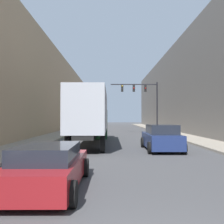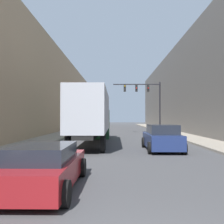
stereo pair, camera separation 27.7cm
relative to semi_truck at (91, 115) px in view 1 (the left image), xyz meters
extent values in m
cube|color=gray|center=(9.21, 13.10, -2.18)|extent=(2.80, 80.00, 0.15)
cube|color=gray|center=(-4.59, 13.10, -2.18)|extent=(2.80, 80.00, 0.15)
cube|color=#66605B|center=(13.61, 13.10, 4.07)|extent=(6.00, 80.00, 12.66)
cube|color=tan|center=(-8.99, 13.10, 3.64)|extent=(6.00, 80.00, 11.79)
cube|color=#B2B7C1|center=(0.00, -1.24, 0.31)|extent=(2.42, 10.00, 2.93)
cube|color=black|center=(0.00, -1.24, -1.31)|extent=(1.21, 10.00, 0.24)
cube|color=#1E512D|center=(0.00, 5.09, -0.84)|extent=(2.42, 2.67, 2.83)
cylinder|color=black|center=(-1.06, -5.04, -1.76)|extent=(0.25, 1.00, 1.00)
cylinder|color=black|center=(1.06, -5.04, -1.76)|extent=(0.25, 1.00, 1.00)
cylinder|color=black|center=(-1.06, -3.84, -1.76)|extent=(0.25, 1.00, 1.00)
cylinder|color=black|center=(1.06, -3.84, -1.76)|extent=(0.25, 1.00, 1.00)
cylinder|color=black|center=(-1.06, 5.09, -1.76)|extent=(0.25, 1.00, 1.00)
cylinder|color=black|center=(1.06, 5.09, -1.76)|extent=(0.25, 1.00, 1.00)
cube|color=maroon|center=(-0.29, -12.44, -1.74)|extent=(1.80, 4.36, 0.69)
cube|color=#1E232D|center=(-0.29, -12.65, -1.17)|extent=(1.58, 2.40, 0.45)
cylinder|color=black|center=(-1.19, -10.96, -1.94)|extent=(0.25, 0.64, 0.64)
cylinder|color=black|center=(0.61, -10.96, -1.94)|extent=(0.25, 0.64, 0.64)
cylinder|color=black|center=(0.61, -14.02, -1.94)|extent=(0.25, 0.64, 0.64)
cube|color=navy|center=(4.77, -3.92, -1.63)|extent=(1.93, 4.44, 0.86)
cube|color=#1E232D|center=(4.77, -4.14, -0.90)|extent=(1.70, 2.44, 0.59)
cylinder|color=black|center=(3.81, -2.40, -1.90)|extent=(0.25, 0.70, 0.70)
cylinder|color=black|center=(5.74, -2.40, -1.90)|extent=(0.25, 0.70, 0.70)
cylinder|color=black|center=(3.81, -5.54, -1.90)|extent=(0.25, 0.70, 0.70)
cylinder|color=black|center=(5.74, -5.54, -1.90)|extent=(0.25, 0.70, 0.70)
cylinder|color=black|center=(7.66, 12.83, 1.11)|extent=(0.20, 0.20, 6.73)
cube|color=black|center=(4.60, 12.83, 4.17)|extent=(6.12, 0.12, 0.12)
cube|color=black|center=(6.13, 12.83, 3.66)|extent=(0.30, 0.24, 0.90)
sphere|color=red|center=(6.13, 12.69, 3.66)|extent=(0.18, 0.18, 0.18)
cube|color=black|center=(4.60, 12.83, 3.66)|extent=(0.30, 0.24, 0.90)
sphere|color=red|center=(4.60, 12.69, 3.66)|extent=(0.18, 0.18, 0.18)
cube|color=black|center=(3.07, 12.83, 3.66)|extent=(0.30, 0.24, 0.90)
sphere|color=gold|center=(3.07, 12.69, 3.94)|extent=(0.18, 0.18, 0.18)
camera|label=1|loc=(1.53, -19.86, -0.15)|focal=40.00mm
camera|label=2|loc=(1.81, -19.86, -0.15)|focal=40.00mm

